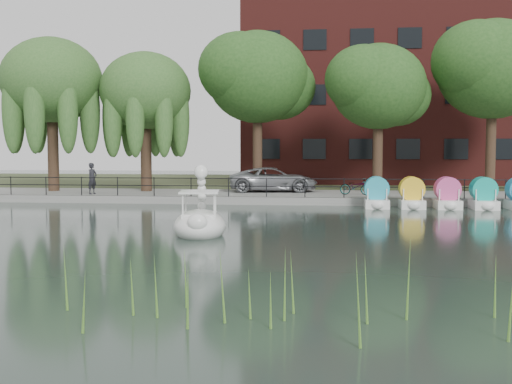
% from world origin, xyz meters
% --- Properties ---
extents(ground_plane, '(120.00, 120.00, 0.00)m').
position_xyz_m(ground_plane, '(0.00, 0.00, 0.00)').
color(ground_plane, '#35463C').
extents(promenade, '(40.00, 6.00, 0.40)m').
position_xyz_m(promenade, '(0.00, 16.00, 0.20)').
color(promenade, gray).
rests_on(promenade, ground_plane).
extents(kerb, '(40.00, 0.25, 0.40)m').
position_xyz_m(kerb, '(0.00, 13.05, 0.20)').
color(kerb, gray).
rests_on(kerb, ground_plane).
extents(land_strip, '(60.00, 22.00, 0.36)m').
position_xyz_m(land_strip, '(0.00, 30.00, 0.18)').
color(land_strip, '#47512D').
rests_on(land_strip, ground_plane).
extents(railing, '(32.00, 0.05, 1.00)m').
position_xyz_m(railing, '(0.00, 13.25, 1.15)').
color(railing, black).
rests_on(railing, promenade).
extents(apartment_building, '(20.00, 10.07, 18.00)m').
position_xyz_m(apartment_building, '(7.00, 29.97, 9.36)').
color(apartment_building, '#4C1E16').
rests_on(apartment_building, land_strip).
extents(willow_left, '(5.88, 5.88, 9.01)m').
position_xyz_m(willow_left, '(-13.00, 16.50, 6.87)').
color(willow_left, '#473323').
rests_on(willow_left, promenade).
extents(willow_mid, '(5.32, 5.32, 8.15)m').
position_xyz_m(willow_mid, '(-7.50, 17.00, 6.25)').
color(willow_mid, '#473323').
rests_on(willow_mid, promenade).
extents(broadleaf_center, '(6.00, 6.00, 9.25)m').
position_xyz_m(broadleaf_center, '(-1.00, 18.00, 7.06)').
color(broadleaf_center, '#473323').
rests_on(broadleaf_center, promenade).
extents(broadleaf_right, '(5.40, 5.40, 8.32)m').
position_xyz_m(broadleaf_right, '(6.00, 17.50, 6.39)').
color(broadleaf_right, '#473323').
rests_on(broadleaf_right, promenade).
extents(broadleaf_far, '(6.30, 6.30, 9.71)m').
position_xyz_m(broadleaf_far, '(12.50, 18.50, 7.40)').
color(broadleaf_far, '#473323').
rests_on(broadleaf_far, promenade).
extents(minivan, '(3.38, 6.14, 1.63)m').
position_xyz_m(minivan, '(0.02, 17.17, 1.22)').
color(minivan, gray).
rests_on(minivan, promenade).
extents(bicycle, '(0.95, 1.81, 1.00)m').
position_xyz_m(bicycle, '(4.67, 15.26, 0.90)').
color(bicycle, gray).
rests_on(bicycle, promenade).
extents(pedestrian, '(0.71, 0.84, 1.98)m').
position_xyz_m(pedestrian, '(-9.70, 14.08, 1.39)').
color(pedestrian, black).
rests_on(pedestrian, promenade).
extents(swan_boat, '(2.13, 3.00, 2.37)m').
position_xyz_m(swan_boat, '(-1.13, 1.43, 0.52)').
color(swan_boat, white).
rests_on(swan_boat, ground_plane).
extents(pedal_boat_row, '(11.35, 1.70, 1.40)m').
position_xyz_m(pedal_boat_row, '(10.66, 12.04, 0.61)').
color(pedal_boat_row, white).
rests_on(pedal_boat_row, ground_plane).
extents(reed_bank, '(24.00, 2.40, 1.20)m').
position_xyz_m(reed_bank, '(2.00, -9.50, 0.60)').
color(reed_bank, '#669938').
rests_on(reed_bank, ground_plane).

